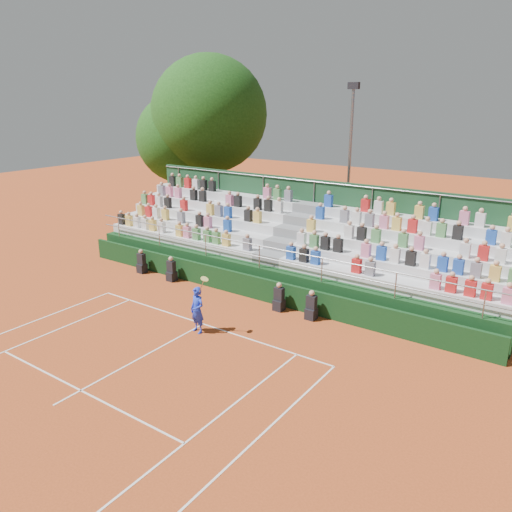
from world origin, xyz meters
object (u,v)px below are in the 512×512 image
Objects in this scene: tree_east at (209,114)px; floodlight_mast at (350,157)px; tree_west at (181,139)px; tennis_player at (197,310)px.

tree_east is 1.22× the size of floodlight_mast.
floodlight_mast is (10.25, -0.56, -1.99)m from tree_east.
tree_east reaches higher than tree_west.
tree_west is (-12.53, 12.81, 4.70)m from tennis_player.
tennis_player is 18.52m from tree_west.
tree_west is at bearing 134.37° from tennis_player.
tree_east is 10.46m from floodlight_mast.
floodlight_mast is (-0.19, 12.82, 4.29)m from tennis_player.
tree_west is 0.78× the size of tree_east.
tree_west is 0.95× the size of floodlight_mast.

